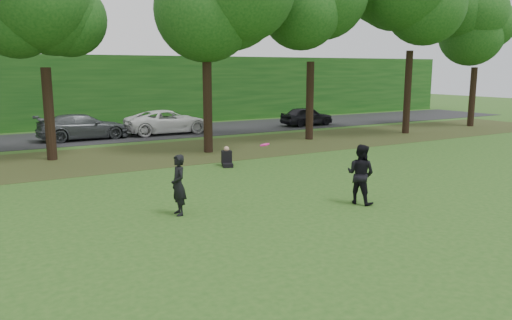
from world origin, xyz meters
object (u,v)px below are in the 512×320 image
(player_left, at_px, (178,185))
(seated_person, at_px, (227,159))
(frisbee, at_px, (265,145))
(player_right, at_px, (361,174))

(player_left, distance_m, seated_person, 7.25)
(player_left, distance_m, frisbee, 2.67)
(player_left, xyz_separation_m, frisbee, (2.20, -1.02, 1.11))
(player_left, height_order, seated_person, player_left)
(player_left, height_order, frisbee, frisbee)
(player_right, relative_size, seated_person, 2.20)
(player_left, distance_m, player_right, 5.48)
(seated_person, bearing_deg, player_left, -109.25)
(player_right, height_order, seated_person, player_right)
(player_left, bearing_deg, frisbee, 69.11)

